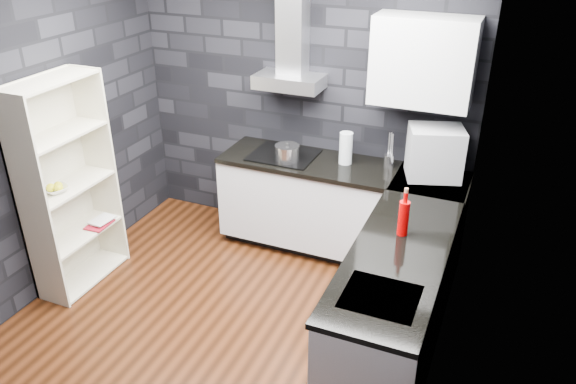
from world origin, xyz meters
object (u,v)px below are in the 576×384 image
Objects in this scene: utensil_crock at (389,161)px; appliance_garage at (435,153)px; pot at (287,153)px; storage_jar at (345,157)px; bookshelf at (68,186)px; red_bottle at (403,218)px; fruit_bowl at (56,189)px; glass_vase at (346,148)px.

utensil_crock is 0.26× the size of appliance_garage.
pot reaches higher than utensil_crock.
bookshelf is at bearing -145.32° from storage_jar.
appliance_garage is 1.02m from red_bottle.
storage_jar is at bearing 28.29° from bookshelf.
utensil_crock is at bearing 33.44° from fruit_bowl.
storage_jar is at bearing 118.77° from glass_vase.
red_bottle is at bearing -71.55° from utensil_crock.
pot is 1.11× the size of fruit_bowl.
fruit_bowl is at bearing -96.40° from bookshelf.
utensil_crock reaches higher than fruit_bowl.
red_bottle reaches higher than utensil_crock.
utensil_crock is (0.87, 0.23, -0.02)m from pot.
storage_jar reaches higher than utensil_crock.
red_bottle reaches higher than fruit_bowl.
glass_vase is 1.13× the size of red_bottle.
glass_vase is 1.25m from red_bottle.
glass_vase is 0.39m from utensil_crock.
appliance_garage is (1.26, 0.16, 0.15)m from pot.
glass_vase is 2.48× the size of storage_jar.
glass_vase reaches higher than fruit_bowl.
utensil_crock is at bearing 8.71° from storage_jar.
utensil_crock is at bearing 24.70° from bookshelf.
appliance_garage is at bearing 28.42° from fruit_bowl.
utensil_crock is at bearing 14.86° from pot.
appliance_garage reaches higher than fruit_bowl.
red_bottle is (1.23, -0.85, 0.05)m from pot.
bookshelf reaches higher than appliance_garage.
pot reaches higher than storage_jar.
pot is at bearing -165.14° from utensil_crock.
utensil_crock is 0.43m from appliance_garage.
fruit_bowl is (-1.94, -1.46, -0.11)m from glass_vase.
bookshelf is 0.14m from fruit_bowl.
glass_vase is at bearing 36.99° from fruit_bowl.
appliance_garage is 0.24× the size of bookshelf.
storage_jar is 1.26m from red_bottle.
fruit_bowl is (-2.68, -0.45, -0.09)m from red_bottle.
utensil_crock is 1.14m from red_bottle.
red_bottle is (0.74, -1.02, 0.07)m from storage_jar.
glass_vase reaches higher than utensil_crock.
appliance_garage is at bearing -0.63° from storage_jar.
pot is at bearing 145.40° from red_bottle.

